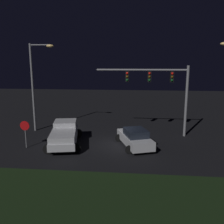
% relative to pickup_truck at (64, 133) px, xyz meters
% --- Properties ---
extents(ground_plane, '(80.00, 80.00, 0.00)m').
position_rel_pickup_truck_xyz_m(ground_plane, '(4.30, 0.36, -1.00)').
color(ground_plane, black).
extents(grass_median, '(22.35, 6.18, 0.10)m').
position_rel_pickup_truck_xyz_m(grass_median, '(4.30, -8.22, -0.95)').
color(grass_median, black).
rests_on(grass_median, ground_plane).
extents(pickup_truck, '(3.57, 5.68, 1.80)m').
position_rel_pickup_truck_xyz_m(pickup_truck, '(0.00, 0.00, 0.00)').
color(pickup_truck, '#B7B7BC').
rests_on(pickup_truck, ground_plane).
extents(car_sedan, '(3.37, 4.75, 1.51)m').
position_rel_pickup_truck_xyz_m(car_sedan, '(5.86, 0.04, -0.26)').
color(car_sedan, '#B7B7BC').
rests_on(car_sedan, ground_plane).
extents(traffic_signal_gantry, '(8.32, 0.56, 6.50)m').
position_rel_pickup_truck_xyz_m(traffic_signal_gantry, '(8.01, 3.39, 3.90)').
color(traffic_signal_gantry, slate).
rests_on(traffic_signal_gantry, ground_plane).
extents(street_lamp_left, '(2.40, 0.44, 8.52)m').
position_rel_pickup_truck_xyz_m(street_lamp_left, '(-3.74, 3.88, 4.31)').
color(street_lamp_left, slate).
rests_on(street_lamp_left, ground_plane).
extents(stop_sign, '(0.76, 0.08, 2.23)m').
position_rel_pickup_truck_xyz_m(stop_sign, '(-2.87, -1.12, 0.56)').
color(stop_sign, slate).
rests_on(stop_sign, ground_plane).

